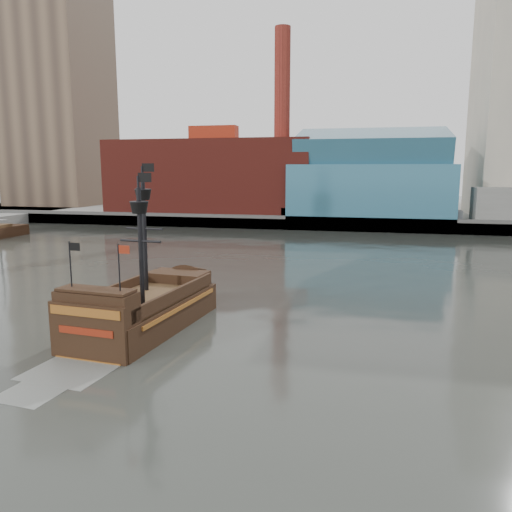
# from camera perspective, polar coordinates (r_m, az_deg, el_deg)

# --- Properties ---
(ground) EXTENTS (400.00, 400.00, 0.00)m
(ground) POSITION_cam_1_polar(r_m,az_deg,el_deg) (32.96, -7.06, -9.72)
(ground) COLOR #262823
(ground) RESTS_ON ground
(promenade_far) EXTENTS (220.00, 60.00, 2.00)m
(promenade_far) POSITION_cam_1_polar(r_m,az_deg,el_deg) (121.98, 8.15, 4.99)
(promenade_far) COLOR slate
(promenade_far) RESTS_ON ground
(seawall) EXTENTS (220.00, 1.00, 2.60)m
(seawall) POSITION_cam_1_polar(r_m,az_deg,el_deg) (92.74, 6.47, 3.73)
(seawall) COLOR #4C4C49
(seawall) RESTS_ON ground
(skyline) EXTENTS (149.00, 45.00, 62.00)m
(skyline) POSITION_cam_1_polar(r_m,az_deg,el_deg) (114.60, 10.79, 16.42)
(skyline) COLOR brown
(skyline) RESTS_ON promenade_far
(pirate_ship) EXTENTS (6.39, 16.78, 12.28)m
(pirate_ship) POSITION_cam_1_polar(r_m,az_deg,el_deg) (35.78, -12.69, -6.45)
(pirate_ship) COLOR black
(pirate_ship) RESTS_ON ground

